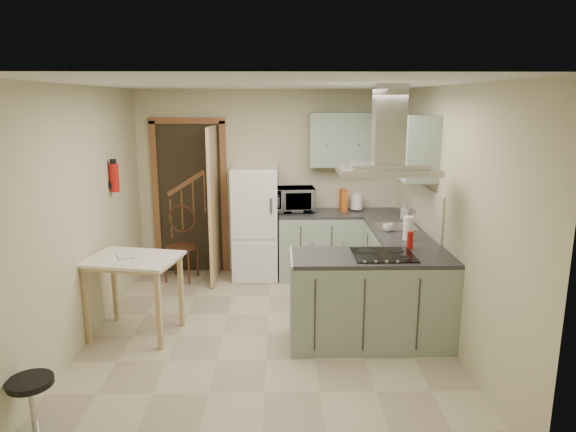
{
  "coord_description": "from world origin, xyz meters",
  "views": [
    {
      "loc": [
        0.13,
        -4.88,
        2.35
      ],
      "look_at": [
        0.22,
        0.45,
        1.15
      ],
      "focal_mm": 32.0,
      "sensor_mm": 36.0,
      "label": 1
    }
  ],
  "objects_px": {
    "peninsula": "(371,300)",
    "drop_leaf_table": "(135,296)",
    "fridge": "(255,223)",
    "microwave": "(292,199)",
    "bentwood_chair": "(181,247)",
    "extractor_hood": "(387,171)",
    "stool": "(33,406)"
  },
  "relations": [
    {
      "from": "extractor_hood",
      "to": "fridge",
      "type": "bearing_deg",
      "value": 123.79
    },
    {
      "from": "peninsula",
      "to": "drop_leaf_table",
      "type": "xyz_separation_m",
      "value": [
        -2.37,
        0.22,
        -0.04
      ]
    },
    {
      "from": "fridge",
      "to": "bentwood_chair",
      "type": "bearing_deg",
      "value": -173.73
    },
    {
      "from": "peninsula",
      "to": "microwave",
      "type": "height_order",
      "value": "microwave"
    },
    {
      "from": "extractor_hood",
      "to": "stool",
      "type": "xyz_separation_m",
      "value": [
        -2.77,
        -1.39,
        -1.51
      ]
    },
    {
      "from": "microwave",
      "to": "peninsula",
      "type": "bearing_deg",
      "value": -74.79
    },
    {
      "from": "extractor_hood",
      "to": "microwave",
      "type": "distance_m",
      "value": 2.29
    },
    {
      "from": "bentwood_chair",
      "to": "fridge",
      "type": "bearing_deg",
      "value": 18.11
    },
    {
      "from": "bentwood_chair",
      "to": "microwave",
      "type": "distance_m",
      "value": 1.61
    },
    {
      "from": "fridge",
      "to": "drop_leaf_table",
      "type": "height_order",
      "value": "fridge"
    },
    {
      "from": "peninsula",
      "to": "stool",
      "type": "height_order",
      "value": "peninsula"
    },
    {
      "from": "fridge",
      "to": "microwave",
      "type": "height_order",
      "value": "fridge"
    },
    {
      "from": "stool",
      "to": "extractor_hood",
      "type": "bearing_deg",
      "value": 26.61
    },
    {
      "from": "fridge",
      "to": "stool",
      "type": "distance_m",
      "value": 3.7
    },
    {
      "from": "extractor_hood",
      "to": "drop_leaf_table",
      "type": "distance_m",
      "value": 2.8
    },
    {
      "from": "peninsula",
      "to": "microwave",
      "type": "relative_size",
      "value": 2.67
    },
    {
      "from": "fridge",
      "to": "extractor_hood",
      "type": "distance_m",
      "value": 2.57
    },
    {
      "from": "drop_leaf_table",
      "to": "microwave",
      "type": "distance_m",
      "value": 2.53
    },
    {
      "from": "bentwood_chair",
      "to": "microwave",
      "type": "bearing_deg",
      "value": 17.99
    },
    {
      "from": "extractor_hood",
      "to": "stool",
      "type": "distance_m",
      "value": 3.44
    },
    {
      "from": "extractor_hood",
      "to": "bentwood_chair",
      "type": "relative_size",
      "value": 1.0
    },
    {
      "from": "fridge",
      "to": "microwave",
      "type": "xyz_separation_m",
      "value": [
        0.5,
        0.05,
        0.31
      ]
    },
    {
      "from": "extractor_hood",
      "to": "microwave",
      "type": "xyz_separation_m",
      "value": [
        -0.82,
        2.03,
        -0.66
      ]
    },
    {
      "from": "extractor_hood",
      "to": "microwave",
      "type": "height_order",
      "value": "extractor_hood"
    },
    {
      "from": "fridge",
      "to": "drop_leaf_table",
      "type": "relative_size",
      "value": 1.71
    },
    {
      "from": "fridge",
      "to": "extractor_hood",
      "type": "height_order",
      "value": "extractor_hood"
    },
    {
      "from": "peninsula",
      "to": "stool",
      "type": "xyz_separation_m",
      "value": [
        -2.67,
        -1.39,
        -0.24
      ]
    },
    {
      "from": "peninsula",
      "to": "bentwood_chair",
      "type": "bearing_deg",
      "value": 139.7
    },
    {
      "from": "drop_leaf_table",
      "to": "stool",
      "type": "relative_size",
      "value": 2.05
    },
    {
      "from": "fridge",
      "to": "bentwood_chair",
      "type": "distance_m",
      "value": 1.03
    },
    {
      "from": "bentwood_chair",
      "to": "stool",
      "type": "height_order",
      "value": "bentwood_chair"
    },
    {
      "from": "peninsula",
      "to": "microwave",
      "type": "distance_m",
      "value": 2.24
    }
  ]
}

